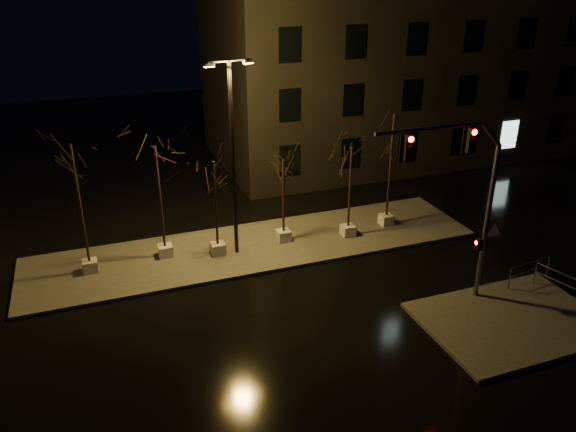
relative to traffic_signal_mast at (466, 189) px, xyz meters
name	(u,v)px	position (x,y,z in m)	size (l,w,h in m)	color
ground	(301,312)	(-6.05, 1.52, -5.08)	(90.00, 90.00, 0.00)	black
median	(256,247)	(-6.05, 7.52, -5.01)	(22.00, 5.00, 0.15)	#4B4843
sidewalk_corner	(512,320)	(1.45, -1.98, -5.01)	(7.00, 5.00, 0.15)	#4B4843
building	(393,47)	(7.95, 19.52, 2.42)	(25.00, 12.00, 15.00)	black
tree_0	(75,175)	(-13.83, 7.66, -0.29)	(1.80, 1.80, 6.11)	silver
tree_1	(157,172)	(-10.42, 7.96, -0.71)	(1.80, 1.80, 5.57)	silver
tree_2	(214,183)	(-8.02, 7.32, -1.31)	(1.80, 1.80, 4.77)	silver
tree_3	(283,179)	(-4.61, 7.56, -1.64)	(1.80, 1.80, 4.34)	silver
tree_4	(351,168)	(-1.33, 6.97, -1.30)	(1.80, 1.80, 4.79)	silver
tree_5	(392,140)	(1.16, 7.46, -0.28)	(1.80, 1.80, 6.13)	silver
traffic_signal_mast	(466,189)	(0.00, 0.00, 0.00)	(6.15, 0.26, 7.51)	#56575D
streetlight_main	(232,148)	(-7.14, 7.18, 0.29)	(2.26, 0.66, 9.04)	black
guard_rail_a	(530,269)	(3.95, 0.02, -4.27)	(2.34, 0.30, 1.01)	#56575D
guard_rail_b	(559,280)	(4.45, -1.13, -4.27)	(0.62, 2.09, 1.03)	#56575D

